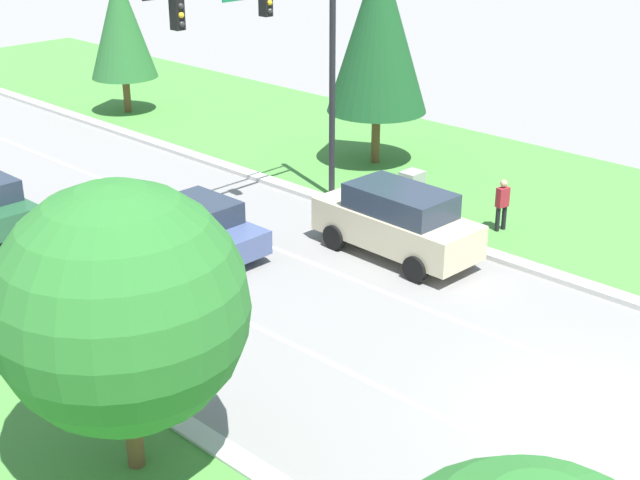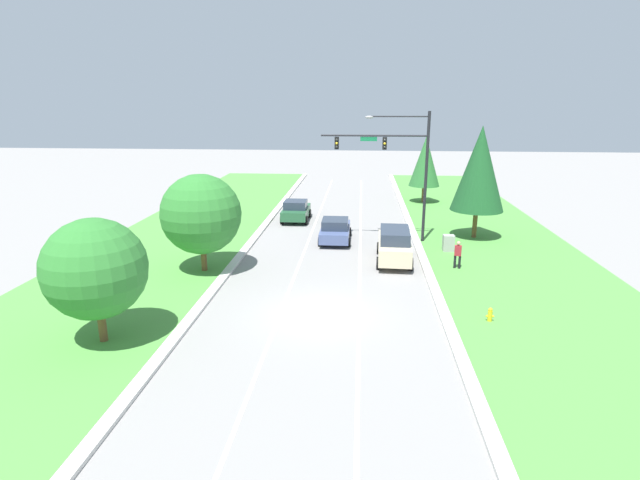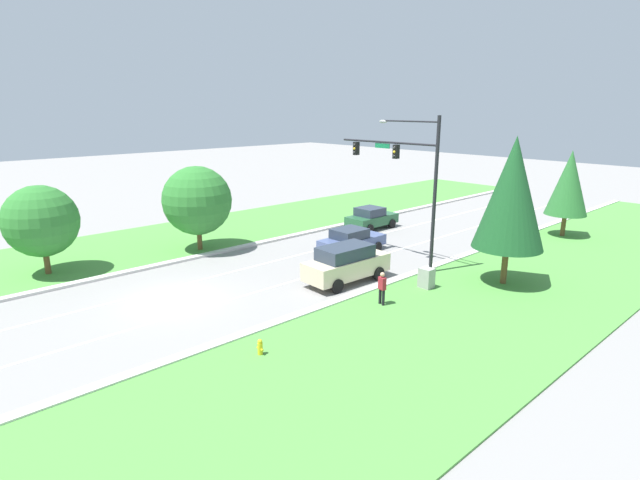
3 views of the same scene
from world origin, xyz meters
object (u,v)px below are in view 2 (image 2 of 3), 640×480
(traffic_signal_mast, at_px, (398,158))
(forest_sedan, at_px, (296,210))
(conifer_near_right_tree, at_px, (425,161))
(fire_hydrant, at_px, (490,315))
(conifer_far_right_tree, at_px, (480,169))
(champagne_suv, at_px, (394,245))
(utility_cabinet, at_px, (448,244))
(slate_blue_sedan, at_px, (335,230))
(oak_near_left_tree, at_px, (201,214))
(pedestrian, at_px, (458,254))
(oak_far_left_tree, at_px, (95,269))

(traffic_signal_mast, distance_m, forest_sedan, 10.66)
(conifer_near_right_tree, bearing_deg, fire_hydrant, -90.48)
(conifer_far_right_tree, bearing_deg, champagne_suv, -135.40)
(utility_cabinet, distance_m, conifer_near_right_tree, 16.71)
(slate_blue_sedan, xyz_separation_m, champagne_suv, (3.79, -4.36, 0.26))
(conifer_near_right_tree, relative_size, oak_near_left_tree, 1.12)
(forest_sedan, bearing_deg, champagne_suv, -54.42)
(slate_blue_sedan, height_order, conifer_far_right_tree, conifer_far_right_tree)
(pedestrian, xyz_separation_m, oak_far_left_tree, (-15.78, -10.37, 2.17))
(forest_sedan, xyz_separation_m, conifer_near_right_tree, (11.17, 8.43, 3.09))
(champagne_suv, bearing_deg, fire_hydrant, -64.41)
(forest_sedan, height_order, conifer_near_right_tree, conifer_near_right_tree)
(traffic_signal_mast, xyz_separation_m, oak_near_left_tree, (-11.19, -7.31, -2.42))
(fire_hydrant, bearing_deg, traffic_signal_mast, 104.40)
(oak_far_left_tree, bearing_deg, utility_cabinet, 41.16)
(slate_blue_sedan, xyz_separation_m, utility_cabinet, (7.38, -2.07, -0.23))
(pedestrian, relative_size, conifer_far_right_tree, 0.22)
(forest_sedan, relative_size, conifer_far_right_tree, 0.53)
(oak_near_left_tree, bearing_deg, oak_far_left_tree, -98.88)
(utility_cabinet, height_order, conifer_near_right_tree, conifer_near_right_tree)
(slate_blue_sedan, relative_size, forest_sedan, 1.10)
(slate_blue_sedan, distance_m, champagne_suv, 5.78)
(traffic_signal_mast, distance_m, oak_near_left_tree, 13.58)
(traffic_signal_mast, distance_m, pedestrian, 8.18)
(forest_sedan, bearing_deg, conifer_near_right_tree, 37.13)
(champagne_suv, height_order, conifer_near_right_tree, conifer_near_right_tree)
(slate_blue_sedan, xyz_separation_m, fire_hydrant, (7.45, -12.74, -0.45))
(slate_blue_sedan, distance_m, oak_near_left_tree, 10.32)
(slate_blue_sedan, relative_size, oak_near_left_tree, 0.82)
(conifer_near_right_tree, xyz_separation_m, oak_near_left_tree, (-14.75, -21.36, -0.61))
(utility_cabinet, relative_size, conifer_far_right_tree, 0.14)
(fire_hydrant, height_order, conifer_far_right_tree, conifer_far_right_tree)
(champagne_suv, bearing_deg, slate_blue_sedan, 133.04)
(utility_cabinet, bearing_deg, pedestrian, -90.99)
(fire_hydrant, bearing_deg, oak_far_left_tree, -168.73)
(pedestrian, bearing_deg, conifer_near_right_tree, -77.60)
(traffic_signal_mast, relative_size, pedestrian, 5.19)
(slate_blue_sedan, height_order, fire_hydrant, slate_blue_sedan)
(forest_sedan, xyz_separation_m, conifer_far_right_tree, (13.27, -4.33, 4.08))
(conifer_near_right_tree, bearing_deg, conifer_far_right_tree, -80.66)
(traffic_signal_mast, distance_m, oak_far_left_tree, 20.64)
(conifer_far_right_tree, bearing_deg, oak_far_left_tree, -136.24)
(pedestrian, distance_m, oak_near_left_tree, 14.68)
(utility_cabinet, xyz_separation_m, fire_hydrant, (0.07, -10.68, -0.22))
(forest_sedan, relative_size, conifer_near_right_tree, 0.67)
(forest_sedan, distance_m, pedestrian, 15.72)
(traffic_signal_mast, relative_size, oak_near_left_tree, 1.57)
(traffic_signal_mast, height_order, forest_sedan, traffic_signal_mast)
(fire_hydrant, relative_size, oak_far_left_tree, 0.14)
(champagne_suv, bearing_deg, oak_near_left_tree, -163.95)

